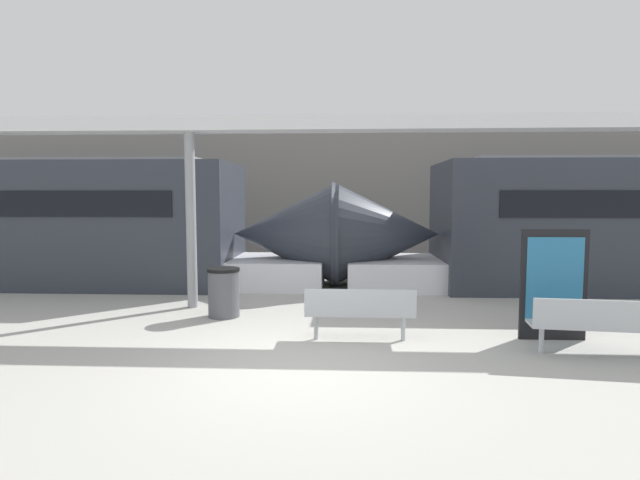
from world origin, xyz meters
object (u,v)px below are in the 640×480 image
train_right (6,225)px  poster_board (554,284)px  trash_bin (224,292)px  bench_near (360,310)px  bench_far (598,322)px  support_column_near (191,221)px

train_right → poster_board: 13.01m
poster_board → trash_bin: bearing=167.3°
bench_near → bench_far: bearing=-11.1°
bench_near → support_column_near: size_ratio=0.48×
bench_near → poster_board: poster_board is taller
bench_near → bench_far: same height
bench_far → trash_bin: (-5.79, 2.13, -0.04)m
train_right → bench_near: 10.39m
train_right → bench_near: train_right is taller
bench_near → support_column_near: 4.24m
bench_far → poster_board: bearing=112.8°
bench_far → poster_board: size_ratio=1.04×
poster_board → bench_far: bearing=-73.7°
train_right → bench_near: size_ratio=10.06×
support_column_near → poster_board: bearing=-17.7°
trash_bin → poster_board: poster_board is taller
trash_bin → support_column_near: bearing=136.9°
bench_near → bench_far: (3.29, -0.64, 0.00)m
train_right → bench_far: size_ratio=9.45×
train_right → bench_near: (9.07, -4.95, -1.01)m
trash_bin → bench_far: bearing=-20.2°
train_right → bench_near: bearing=-28.6°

